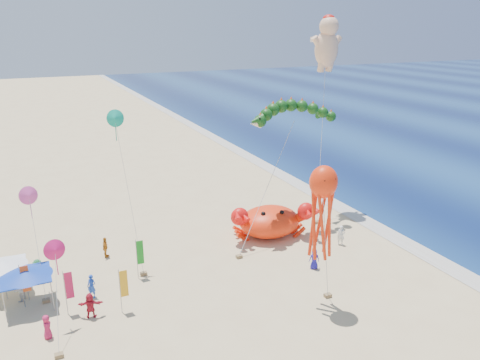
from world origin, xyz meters
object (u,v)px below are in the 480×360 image
(octopus_kite, at_px, (322,205))
(canopy_white, at_px, (3,264))
(cherub_kite, at_px, (327,42))
(canopy_blue, at_px, (26,273))
(dragon_kite, at_px, (293,116))
(crab_inflatable, at_px, (270,221))

(octopus_kite, height_order, canopy_white, octopus_kite)
(octopus_kite, bearing_deg, cherub_kite, 55.68)
(canopy_blue, relative_size, canopy_white, 1.08)
(canopy_blue, bearing_deg, dragon_kite, 9.76)
(dragon_kite, bearing_deg, cherub_kite, 32.40)
(crab_inflatable, height_order, dragon_kite, dragon_kite)
(cherub_kite, distance_m, canopy_white, 33.61)
(crab_inflatable, bearing_deg, cherub_kite, 29.10)
(crab_inflatable, relative_size, cherub_kite, 0.40)
(dragon_kite, height_order, octopus_kite, dragon_kite)
(cherub_kite, height_order, canopy_white, cherub_kite)
(cherub_kite, xyz_separation_m, octopus_kite, (-10.68, -15.64, -9.44))
(dragon_kite, bearing_deg, canopy_white, -175.60)
(crab_inflatable, xyz_separation_m, canopy_white, (-21.56, -0.84, 0.97))
(octopus_kite, bearing_deg, canopy_blue, 155.74)
(dragon_kite, distance_m, canopy_blue, 24.56)
(crab_inflatable, distance_m, canopy_white, 21.60)
(dragon_kite, xyz_separation_m, canopy_white, (-24.20, -1.86, -8.16))
(canopy_white, bearing_deg, dragon_kite, 4.40)
(dragon_kite, relative_size, canopy_blue, 3.55)
(cherub_kite, bearing_deg, canopy_blue, -165.16)
(dragon_kite, distance_m, canopy_white, 25.61)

